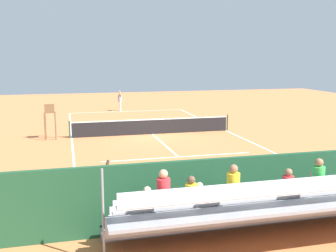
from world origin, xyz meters
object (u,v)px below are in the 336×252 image
object	(u,v)px
tennis_player	(120,100)
tennis_racket	(112,111)
courtside_bench	(293,190)
equipment_bag	(236,208)
tennis_ball_near	(142,115)
bleacher_stand	(271,206)
umpire_chair	(50,118)
line_judge	(109,192)
tennis_net	(152,126)

from	to	relation	value
tennis_player	tennis_racket	size ratio (longest dim) A/B	3.29
courtside_bench	equipment_bag	size ratio (longest dim) A/B	2.00
equipment_bag	tennis_ball_near	distance (m)	21.66
bleacher_stand	umpire_chair	xyz separation A→B (m)	(6.10, -15.27, 0.33)
courtside_bench	tennis_ball_near	bearing A→B (deg)	-87.39
bleacher_stand	tennis_racket	xyz separation A→B (m)	(1.16, -26.76, -0.97)
umpire_chair	tennis_racket	world-z (taller)	umpire_chair
tennis_player	line_judge	xyz separation A→B (m)	(3.57, 24.58, 0.00)
umpire_chair	tennis_player	size ratio (longest dim) A/B	1.11
tennis_net	line_judge	bearing A→B (deg)	72.76
tennis_net	bleacher_stand	world-z (taller)	bleacher_stand
equipment_bag	line_judge	xyz separation A→B (m)	(3.96, -0.06, 0.84)
tennis_net	tennis_racket	xyz separation A→B (m)	(1.26, -11.38, -0.49)
courtside_bench	tennis_ball_near	size ratio (longest dim) A/B	27.27
tennis_net	tennis_player	bearing A→B (deg)	-87.12
umpire_chair	tennis_player	distance (m)	12.68
equipment_bag	tennis_ball_near	xyz separation A→B (m)	(-1.06, -21.63, -0.15)
bleacher_stand	courtside_bench	bearing A→B (deg)	-132.95
bleacher_stand	courtside_bench	xyz separation A→B (m)	(-1.96, -2.11, -0.42)
tennis_player	line_judge	world-z (taller)	same
tennis_net	umpire_chair	bearing A→B (deg)	1.01
tennis_racket	bleacher_stand	bearing A→B (deg)	92.49
tennis_net	tennis_ball_near	xyz separation A→B (m)	(-0.88, -8.23, -0.47)
bleacher_stand	equipment_bag	bearing A→B (deg)	-87.64
courtside_bench	tennis_net	bearing A→B (deg)	-82.01
umpire_chair	courtside_bench	bearing A→B (deg)	121.49
tennis_net	tennis_racket	size ratio (longest dim) A/B	17.57
bleacher_stand	tennis_player	xyz separation A→B (m)	(0.46, -26.62, 0.04)
bleacher_stand	umpire_chair	bearing A→B (deg)	-68.23
tennis_ball_near	courtside_bench	bearing A→B (deg)	92.61
umpire_chair	courtside_bench	world-z (taller)	umpire_chair
bleacher_stand	courtside_bench	size ratio (longest dim) A/B	5.03
bleacher_stand	equipment_bag	xyz separation A→B (m)	(0.08, -1.98, -0.80)
umpire_chair	tennis_ball_near	world-z (taller)	umpire_chair
tennis_ball_near	bleacher_stand	bearing A→B (deg)	87.62
tennis_net	tennis_player	distance (m)	11.27
umpire_chair	equipment_bag	xyz separation A→B (m)	(-6.02, 13.29, -1.13)
tennis_racket	tennis_player	bearing A→B (deg)	169.07
bleacher_stand	tennis_racket	bearing A→B (deg)	-87.51
umpire_chair	line_judge	bearing A→B (deg)	98.85
courtside_bench	line_judge	world-z (taller)	line_judge
umpire_chair	courtside_bench	size ratio (longest dim) A/B	1.19
tennis_player	line_judge	size ratio (longest dim) A/B	1.00
equipment_bag	tennis_racket	bearing A→B (deg)	-87.50
tennis_player	line_judge	bearing A→B (deg)	81.73
tennis_player	equipment_bag	bearing A→B (deg)	90.89
tennis_net	equipment_bag	distance (m)	13.41
umpire_chair	tennis_ball_near	distance (m)	11.02
equipment_bag	tennis_racket	size ratio (longest dim) A/B	1.54
umpire_chair	line_judge	world-z (taller)	umpire_chair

